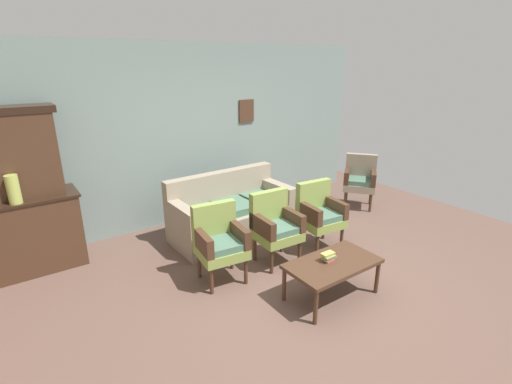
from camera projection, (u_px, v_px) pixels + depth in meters
ground_plane at (308, 288)px, 4.25m from camera, size 7.68×7.68×0.00m
wall_back_with_decor at (197, 134)px, 5.83m from camera, size 6.40×0.09×2.70m
side_cabinet at (31, 234)px, 4.50m from camera, size 1.16×0.55×0.93m
cabinet_upper_hutch at (12, 152)px, 4.24m from camera, size 0.99×0.38×1.03m
vase_on_cabinet at (13, 189)px, 4.12m from camera, size 0.14×0.14×0.33m
floral_couch at (231, 214)px, 5.46m from camera, size 1.79×0.85×0.90m
armchair_near_couch_end at (220, 240)px, 4.27m from camera, size 0.57×0.55×0.90m
armchair_near_cabinet at (275, 225)px, 4.67m from camera, size 0.55×0.52×0.90m
armchair_by_doorway at (319, 212)px, 5.05m from camera, size 0.56×0.54×0.90m
wingback_chair_by_fireplace at (360, 179)px, 6.51m from camera, size 0.71×0.71×0.90m
coffee_table at (333, 266)px, 3.98m from camera, size 1.00×0.56×0.42m
book_stack_on_table at (328, 257)px, 3.98m from camera, size 0.17×0.11×0.09m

